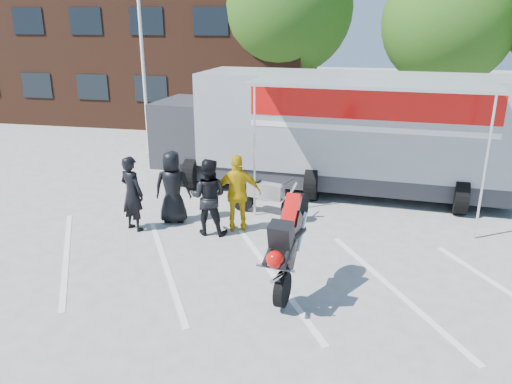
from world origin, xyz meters
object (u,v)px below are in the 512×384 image
at_px(flagpole, 146,20).
at_px(stunt_bike_rider, 293,289).
at_px(spectator_leather_b, 132,194).
at_px(spectator_leather_a, 173,187).
at_px(tree_mid, 448,23).
at_px(tree_left, 286,8).
at_px(transporter_truck, 334,190).
at_px(spectator_leather_c, 208,197).
at_px(spectator_hivis, 238,193).
at_px(parked_motorcycle, 267,215).

bearing_deg(flagpole, stunt_bike_rider, -53.79).
height_order(stunt_bike_rider, spectator_leather_b, spectator_leather_b).
height_order(spectator_leather_a, spectator_leather_b, spectator_leather_b).
distance_m(tree_mid, stunt_bike_rider, 15.86).
bearing_deg(spectator_leather_a, tree_left, -105.86).
xyz_separation_m(transporter_truck, spectator_leather_b, (-4.76, -4.21, 0.96)).
height_order(tree_mid, transporter_truck, tree_mid).
height_order(tree_mid, spectator_leather_b, tree_mid).
bearing_deg(transporter_truck, spectator_leather_c, -121.14).
bearing_deg(spectator_hivis, flagpole, -66.42).
bearing_deg(transporter_truck, spectator_leather_a, -134.59).
bearing_deg(parked_motorcycle, spectator_leather_b, 133.65).
height_order(tree_left, stunt_bike_rider, tree_left).
bearing_deg(parked_motorcycle, tree_mid, -11.75).
xyz_separation_m(parked_motorcycle, spectator_hivis, (-0.53, -1.12, 0.98)).
relative_size(flagpole, stunt_bike_rider, 3.63).
bearing_deg(spectator_leather_b, transporter_truck, -115.54).
distance_m(parked_motorcycle, stunt_bike_rider, 3.99).
bearing_deg(stunt_bike_rider, parked_motorcycle, 116.48).
xyz_separation_m(tree_mid, spectator_leather_b, (-8.72, -12.28, -3.98)).
xyz_separation_m(flagpole, tree_left, (4.24, 6.00, 0.51)).
bearing_deg(stunt_bike_rider, flagpole, 134.34).
distance_m(stunt_bike_rider, spectator_leather_c, 3.50).
relative_size(spectator_leather_a, spectator_leather_b, 1.00).
bearing_deg(tree_left, flagpole, -125.28).
bearing_deg(tree_mid, spectator_leather_b, -125.38).
relative_size(flagpole, spectator_leather_b, 4.16).
bearing_deg(parked_motorcycle, transporter_truck, -16.54).
distance_m(parked_motorcycle, spectator_hivis, 1.58).
bearing_deg(spectator_hivis, transporter_truck, -133.91).
relative_size(flagpole, spectator_hivis, 4.08).
height_order(tree_left, tree_mid, tree_left).
height_order(spectator_leather_a, spectator_hivis, spectator_hivis).
xyz_separation_m(spectator_leather_b, spectator_leather_c, (1.93, 0.17, 0.00)).
height_order(tree_mid, stunt_bike_rider, tree_mid).
height_order(parked_motorcycle, spectator_leather_c, spectator_leather_c).
relative_size(tree_mid, spectator_leather_a, 4.01).
height_order(tree_left, spectator_leather_c, tree_left).
distance_m(tree_left, spectator_leather_b, 14.16).
height_order(flagpole, parked_motorcycle, flagpole).
relative_size(parked_motorcycle, spectator_leather_c, 1.17).
height_order(tree_left, spectator_hivis, tree_left).
bearing_deg(flagpole, spectator_leather_c, -57.96).
xyz_separation_m(tree_left, spectator_leather_b, (-1.72, -13.28, -4.61)).
distance_m(transporter_truck, spectator_leather_c, 5.03).
distance_m(transporter_truck, stunt_bike_rider, 6.37).
xyz_separation_m(transporter_truck, parked_motorcycle, (-1.64, -2.57, 0.00)).
relative_size(stunt_bike_rider, spectator_leather_c, 1.15).
bearing_deg(parked_motorcycle, stunt_bike_rider, -145.67).
bearing_deg(flagpole, transporter_truck, -22.86).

